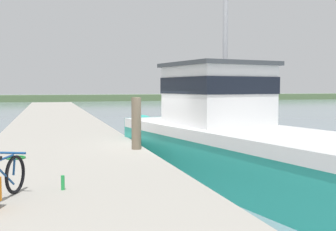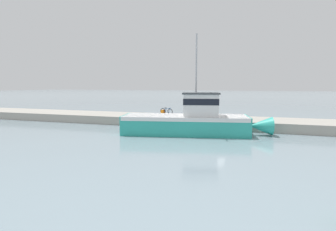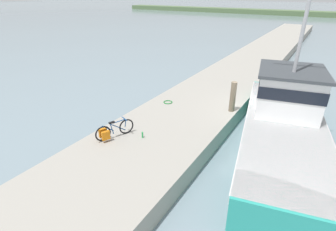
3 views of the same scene
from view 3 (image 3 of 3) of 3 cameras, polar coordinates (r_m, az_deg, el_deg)
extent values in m
plane|color=gray|center=(13.77, 18.17, -2.65)|extent=(320.00, 320.00, 0.00)
cube|color=#A39E93|center=(14.45, 6.47, 1.73)|extent=(4.53, 80.00, 0.82)
cube|color=teal|center=(11.67, 23.57, -4.75)|extent=(4.87, 10.31, 1.50)
cone|color=teal|center=(17.03, 23.08, 4.80)|extent=(1.75, 2.03, 1.43)
cube|color=white|center=(11.40, 24.09, -2.14)|extent=(4.89, 10.13, 0.30)
cube|color=white|center=(12.17, 24.74, 4.66)|extent=(2.86, 3.05, 1.71)
cube|color=black|center=(12.07, 25.00, 5.98)|extent=(2.92, 3.11, 0.48)
cube|color=#3D4247|center=(11.90, 25.56, 8.77)|extent=(3.09, 3.29, 0.12)
cylinder|color=#B2B2B7|center=(11.15, 28.06, 19.63)|extent=(0.14, 0.14, 4.53)
torus|color=black|center=(10.61, -13.96, -3.87)|extent=(0.30, 0.62, 0.65)
torus|color=black|center=(10.96, -9.04, -2.36)|extent=(0.30, 0.62, 0.65)
cylinder|color=navy|center=(10.70, -13.10, -3.96)|extent=(0.17, 0.34, 0.18)
cylinder|color=navy|center=(10.69, -12.12, -2.84)|extent=(0.09, 0.14, 0.49)
cylinder|color=navy|center=(10.60, -12.97, -2.74)|extent=(0.21, 0.44, 0.37)
cylinder|color=navy|center=(10.78, -10.85, -2.49)|extent=(0.29, 0.62, 0.50)
cylinder|color=navy|center=(10.69, -10.71, -1.26)|extent=(0.24, 0.50, 0.05)
cylinder|color=navy|center=(10.88, -9.24, -1.65)|extent=(0.07, 0.10, 0.33)
cylinder|color=navy|center=(10.77, -9.46, -0.69)|extent=(0.42, 0.21, 0.04)
cube|color=black|center=(10.57, -12.15, -1.50)|extent=(0.18, 0.26, 0.05)
cube|color=orange|center=(10.76, -13.99, -3.64)|extent=(0.23, 0.34, 0.36)
cube|color=orange|center=(10.53, -13.39, -4.26)|extent=(0.23, 0.34, 0.36)
cylinder|color=#756651|center=(13.07, 13.93, 3.97)|extent=(0.28, 0.28, 1.50)
torus|color=#197A2D|center=(13.95, -0.01, 2.93)|extent=(0.47, 0.47, 0.04)
cylinder|color=green|center=(10.66, -5.58, -4.23)|extent=(0.06, 0.06, 0.25)
camera|label=1|loc=(6.93, -50.27, -16.88)|focal=45.00mm
camera|label=2|loc=(24.84, 81.48, -1.85)|focal=28.00mm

